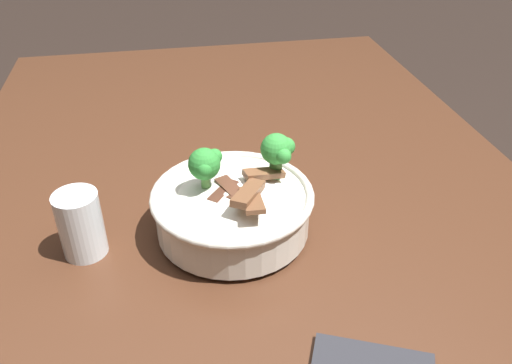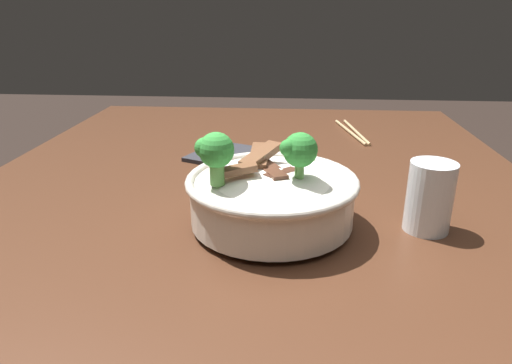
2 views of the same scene
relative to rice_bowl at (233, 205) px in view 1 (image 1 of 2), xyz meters
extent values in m
cube|color=#472819|center=(-0.03, 0.03, -0.07)|extent=(1.58, 0.97, 0.04)
cube|color=#472819|center=(-0.75, -0.38, -0.46)|extent=(0.07, 0.07, 0.74)
cube|color=#472819|center=(-0.75, 0.45, -0.46)|extent=(0.07, 0.07, 0.74)
cylinder|color=silver|center=(0.00, 0.00, -0.05)|extent=(0.09, 0.09, 0.01)
cylinder|color=silver|center=(0.00, 0.00, -0.01)|extent=(0.22, 0.22, 0.06)
torus|color=silver|center=(0.00, 0.00, 0.02)|extent=(0.23, 0.23, 0.01)
ellipsoid|color=white|center=(0.00, 0.00, 0.00)|extent=(0.19, 0.19, 0.05)
cube|color=#4C2B1E|center=(0.00, -0.01, 0.03)|extent=(0.05, 0.05, 0.01)
cube|color=brown|center=(-0.02, 0.05, 0.04)|extent=(0.03, 0.06, 0.02)
cube|color=brown|center=(0.05, 0.02, 0.04)|extent=(0.07, 0.03, 0.02)
cube|color=brown|center=(0.04, 0.02, 0.04)|extent=(0.08, 0.06, 0.02)
cube|color=#563323|center=(0.03, 0.01, 0.03)|extent=(0.05, 0.05, 0.02)
cube|color=#563323|center=(0.00, 0.00, 0.03)|extent=(0.06, 0.04, 0.01)
cylinder|color=#5B9947|center=(-0.01, -0.04, 0.04)|extent=(0.01, 0.01, 0.03)
sphere|color=#2D8433|center=(-0.01, -0.04, 0.07)|extent=(0.04, 0.04, 0.04)
sphere|color=#2D8433|center=(0.00, -0.04, 0.07)|extent=(0.02, 0.02, 0.02)
sphere|color=#2D8433|center=(-0.02, -0.02, 0.07)|extent=(0.02, 0.02, 0.02)
cylinder|color=#5B9947|center=(-0.02, 0.07, 0.04)|extent=(0.02, 0.02, 0.03)
sphere|color=green|center=(-0.02, 0.07, 0.07)|extent=(0.05, 0.05, 0.05)
sphere|color=green|center=(-0.01, 0.07, 0.07)|extent=(0.02, 0.02, 0.02)
sphere|color=green|center=(-0.03, 0.08, 0.07)|extent=(0.03, 0.03, 0.03)
cylinder|color=white|center=(0.01, -0.21, -0.05)|extent=(0.06, 0.06, 0.00)
cylinder|color=white|center=(0.01, -0.21, 0.00)|extent=(0.06, 0.06, 0.10)
cylinder|color=olive|center=(0.01, -0.21, -0.02)|extent=(0.05, 0.05, 0.05)
camera|label=1|loc=(0.59, -0.08, 0.44)|focal=36.54mm
camera|label=2|loc=(-0.56, -0.02, 0.24)|focal=31.95mm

